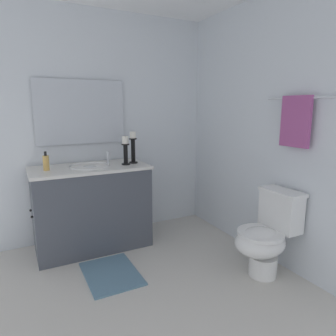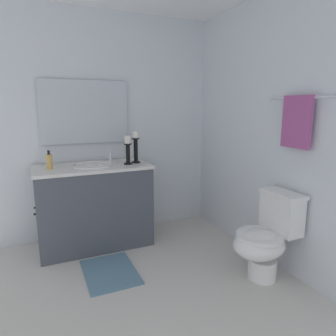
# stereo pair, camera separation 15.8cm
# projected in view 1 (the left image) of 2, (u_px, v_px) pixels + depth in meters

# --- Properties ---
(floor) EXTENTS (2.56, 2.86, 0.02)m
(floor) POSITION_uv_depth(u_px,v_px,m) (129.00, 294.00, 2.39)
(floor) COLOR beige
(floor) RESTS_ON ground
(wall_back) EXTENTS (2.56, 0.04, 2.45)m
(wall_back) POSITION_uv_depth(u_px,v_px,m) (272.00, 131.00, 2.78)
(wall_back) COLOR silver
(wall_back) RESTS_ON ground
(wall_left) EXTENTS (0.04, 2.86, 2.45)m
(wall_left) POSITION_uv_depth(u_px,v_px,m) (85.00, 128.00, 3.26)
(wall_left) COLOR silver
(wall_left) RESTS_ON ground
(vanity_cabinet) EXTENTS (0.58, 1.16, 0.86)m
(vanity_cabinet) POSITION_uv_depth(u_px,v_px,m) (92.00, 207.00, 3.11)
(vanity_cabinet) COLOR #474C56
(vanity_cabinet) RESTS_ON ground
(sink_basin) EXTENTS (0.40, 0.40, 0.24)m
(sink_basin) POSITION_uv_depth(u_px,v_px,m) (90.00, 170.00, 3.03)
(sink_basin) COLOR white
(sink_basin) RESTS_ON vanity_cabinet
(mirror) EXTENTS (0.02, 0.92, 0.66)m
(mirror) POSITION_uv_depth(u_px,v_px,m) (81.00, 112.00, 3.16)
(mirror) COLOR silver
(candle_holder_tall) EXTENTS (0.09, 0.09, 0.33)m
(candle_holder_tall) POSITION_uv_depth(u_px,v_px,m) (133.00, 147.00, 3.18)
(candle_holder_tall) COLOR black
(candle_holder_tall) RESTS_ON vanity_cabinet
(candle_holder_short) EXTENTS (0.09, 0.09, 0.29)m
(candle_holder_short) POSITION_uv_depth(u_px,v_px,m) (126.00, 150.00, 3.09)
(candle_holder_short) COLOR black
(candle_holder_short) RESTS_ON vanity_cabinet
(soap_bottle) EXTENTS (0.06, 0.06, 0.18)m
(soap_bottle) POSITION_uv_depth(u_px,v_px,m) (46.00, 163.00, 2.83)
(soap_bottle) COLOR #E5B259
(soap_bottle) RESTS_ON vanity_cabinet
(toilet) EXTENTS (0.39, 0.54, 0.75)m
(toilet) POSITION_uv_depth(u_px,v_px,m) (266.00, 236.00, 2.58)
(toilet) COLOR white
(toilet) RESTS_ON ground
(towel_bar) EXTENTS (0.65, 0.02, 0.02)m
(towel_bar) POSITION_uv_depth(u_px,v_px,m) (299.00, 98.00, 2.42)
(towel_bar) COLOR silver
(towel_near_vanity) EXTENTS (0.28, 0.03, 0.42)m
(towel_near_vanity) POSITION_uv_depth(u_px,v_px,m) (295.00, 122.00, 2.45)
(towel_near_vanity) COLOR #A54C8C
(towel_near_vanity) RESTS_ON towel_bar
(bath_mat) EXTENTS (0.60, 0.44, 0.02)m
(bath_mat) POSITION_uv_depth(u_px,v_px,m) (111.00, 274.00, 2.65)
(bath_mat) COLOR slate
(bath_mat) RESTS_ON ground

